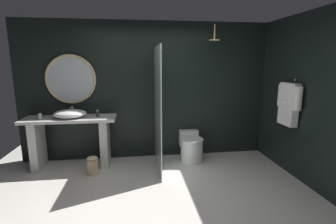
{
  "coord_description": "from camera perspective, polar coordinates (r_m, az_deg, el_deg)",
  "views": [
    {
      "loc": [
        -0.27,
        -2.89,
        1.85
      ],
      "look_at": [
        0.22,
        0.74,
        1.12
      ],
      "focal_mm": 26.62,
      "sensor_mm": 36.0,
      "label": 1
    }
  ],
  "objects": [
    {
      "name": "ground_plane",
      "position": [
        3.45,
        -2.12,
        -21.15
      ],
      "size": [
        5.76,
        5.76,
        0.0
      ],
      "primitive_type": "plane",
      "color": "silver"
    },
    {
      "name": "shower_glass_panel",
      "position": [
        4.25,
        -2.36,
        0.57
      ],
      "size": [
        0.02,
        1.17,
        2.11
      ],
      "primitive_type": "cube",
      "color": "silver",
      "rests_on": "ground_plane"
    },
    {
      "name": "hanging_bathrobe",
      "position": [
        4.5,
        25.93,
        2.01
      ],
      "size": [
        0.2,
        0.55,
        0.76
      ],
      "color": "#D6B77F"
    },
    {
      "name": "rain_shower_head",
      "position": [
        4.68,
        10.56,
        16.18
      ],
      "size": [
        0.18,
        0.18,
        0.28
      ],
      "color": "#D6B77F"
    },
    {
      "name": "soap_dispenser",
      "position": [
        4.59,
        -15.83,
        -0.37
      ],
      "size": [
        0.06,
        0.06,
        0.13
      ],
      "color": "#282D28",
      "rests_on": "vanity_counter"
    },
    {
      "name": "side_wall_right",
      "position": [
        4.53,
        27.8,
        3.05
      ],
      "size": [
        0.1,
        2.47,
        2.6
      ],
      "primitive_type": "cube",
      "color": "black",
      "rests_on": "ground_plane"
    },
    {
      "name": "vanity_counter",
      "position": [
        4.77,
        -21.24,
        -5.24
      ],
      "size": [
        1.57,
        0.57,
        0.9
      ],
      "color": "silver",
      "rests_on": "ground_plane"
    },
    {
      "name": "vessel_sink",
      "position": [
        4.64,
        -21.53,
        -0.37
      ],
      "size": [
        0.55,
        0.45,
        0.17
      ],
      "color": "white",
      "rests_on": "vanity_counter"
    },
    {
      "name": "toilet",
      "position": [
        4.81,
        5.29,
        -8.06
      ],
      "size": [
        0.43,
        0.6,
        0.53
      ],
      "color": "white",
      "rests_on": "ground_plane"
    },
    {
      "name": "tumbler_cup",
      "position": [
        4.77,
        -27.27,
        -0.84
      ],
      "size": [
        0.06,
        0.06,
        0.1
      ],
      "primitive_type": "cylinder",
      "color": "silver",
      "rests_on": "vanity_counter"
    },
    {
      "name": "round_wall_mirror",
      "position": [
        4.85,
        -21.36,
        7.0
      ],
      "size": [
        0.89,
        0.04,
        0.89
      ],
      "color": "#D6B77F"
    },
    {
      "name": "waste_bin",
      "position": [
        4.44,
        -16.92,
        -11.61
      ],
      "size": [
        0.18,
        0.18,
        0.31
      ],
      "color": "#D6B77F",
      "rests_on": "ground_plane"
    },
    {
      "name": "back_wall_panel",
      "position": [
        4.83,
        -4.42,
        4.78
      ],
      "size": [
        4.8,
        0.1,
        2.6
      ],
      "primitive_type": "cube",
      "color": "black",
      "rests_on": "ground_plane"
    }
  ]
}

